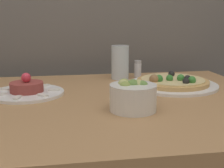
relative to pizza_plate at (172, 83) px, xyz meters
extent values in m
cube|color=#AD7F51|center=(-0.27, -0.14, -0.03)|extent=(1.11, 0.85, 0.03)
cylinder|color=#AD7F51|center=(0.23, 0.23, -0.43)|extent=(0.06, 0.06, 0.76)
cylinder|color=white|center=(0.00, 0.00, -0.01)|extent=(0.33, 0.33, 0.01)
cylinder|color=tan|center=(0.00, 0.00, 0.00)|extent=(0.27, 0.27, 0.01)
cylinder|color=beige|center=(0.00, 0.00, 0.01)|extent=(0.24, 0.24, 0.00)
sphere|color=#387F33|center=(-0.06, -0.03, 0.02)|extent=(0.03, 0.03, 0.03)
sphere|color=black|center=(0.02, -0.08, 0.02)|extent=(0.02, 0.02, 0.02)
sphere|color=black|center=(0.02, 0.06, 0.02)|extent=(0.03, 0.03, 0.03)
sphere|color=black|center=(0.04, -0.04, 0.02)|extent=(0.03, 0.03, 0.03)
sphere|color=#387F33|center=(0.04, -0.07, 0.02)|extent=(0.03, 0.03, 0.03)
sphere|color=#387F33|center=(0.02, -0.03, 0.02)|extent=(0.03, 0.03, 0.03)
sphere|color=#997047|center=(-0.08, -0.04, 0.02)|extent=(0.03, 0.03, 0.03)
sphere|color=#387F33|center=(-0.02, -0.02, 0.02)|extent=(0.03, 0.03, 0.03)
cylinder|color=white|center=(-0.52, -0.04, -0.01)|extent=(0.25, 0.25, 0.01)
cylinder|color=#933D38|center=(-0.52, -0.04, 0.01)|extent=(0.11, 0.11, 0.03)
sphere|color=#E0384C|center=(-0.52, -0.04, 0.04)|extent=(0.03, 0.03, 0.03)
cube|color=white|center=(-0.44, -0.04, 0.00)|extent=(0.04, 0.02, 0.01)
cube|color=white|center=(-0.47, 0.03, 0.00)|extent=(0.04, 0.04, 0.01)
cube|color=white|center=(-0.54, 0.05, 0.00)|extent=(0.02, 0.04, 0.01)
cube|color=white|center=(-0.60, 0.00, 0.00)|extent=(0.04, 0.03, 0.01)
cube|color=white|center=(-0.60, -0.08, 0.00)|extent=(0.04, 0.03, 0.01)
cube|color=white|center=(-0.54, -0.12, 0.00)|extent=(0.02, 0.04, 0.01)
cube|color=white|center=(-0.47, -0.11, 0.00)|extent=(0.04, 0.04, 0.01)
cylinder|color=white|center=(-0.21, -0.27, 0.02)|extent=(0.13, 0.13, 0.07)
sphere|color=#668E42|center=(-0.19, -0.26, 0.05)|extent=(0.03, 0.03, 0.03)
sphere|color=#B7BC70|center=(-0.20, -0.26, 0.05)|extent=(0.04, 0.04, 0.04)
sphere|color=#668E42|center=(-0.21, -0.26, 0.05)|extent=(0.04, 0.04, 0.04)
sphere|color=#8EA34C|center=(-0.23, -0.24, 0.05)|extent=(0.04, 0.04, 0.04)
sphere|color=#B7BC70|center=(-0.24, -0.25, 0.05)|extent=(0.03, 0.03, 0.03)
sphere|color=#8EA34C|center=(-0.24, -0.27, 0.05)|extent=(0.03, 0.03, 0.03)
cylinder|color=silver|center=(-0.17, 0.17, 0.06)|extent=(0.07, 0.07, 0.14)
cylinder|color=silver|center=(-0.09, 0.19, 0.02)|extent=(0.03, 0.03, 0.06)
cylinder|color=#B2B2B7|center=(-0.09, 0.19, 0.05)|extent=(0.03, 0.03, 0.01)
camera|label=1|loc=(-0.41, -1.08, 0.25)|focal=50.00mm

